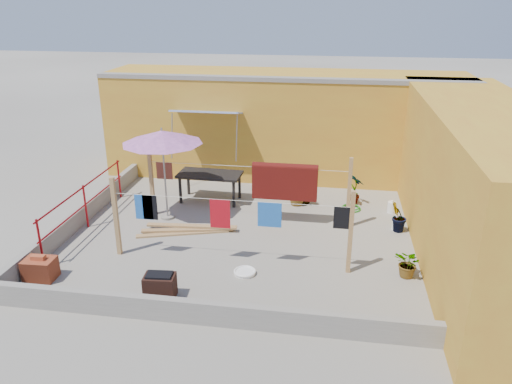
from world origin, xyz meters
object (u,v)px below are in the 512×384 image
white_basin (245,272)px  water_jug_a (397,223)px  green_hose (351,208)px  plant_back_a (298,192)px  brazier (160,286)px  outdoor_table (210,176)px  brick_stack (40,269)px  water_jug_b (392,207)px  patio_umbrella (162,138)px

white_basin → water_jug_a: bearing=39.0°
green_hose → plant_back_a: 1.49m
plant_back_a → brazier: bearing=-113.8°
brazier → outdoor_table: bearing=92.8°
outdoor_table → brazier: outdoor_table is taller
green_hose → brick_stack: bearing=-143.7°
water_jug_b → plant_back_a: 2.51m
patio_umbrella → water_jug_a: (5.77, 0.22, -1.99)m
white_basin → green_hose: size_ratio=0.86×
patio_umbrella → brick_stack: size_ratio=3.84×
brick_stack → green_hose: (6.26, 4.60, -0.19)m
brick_stack → white_basin: bearing=11.6°
brick_stack → plant_back_a: plant_back_a is taller
white_basin → water_jug_b: 4.95m
green_hose → water_jug_a: bearing=-45.5°
brick_stack → patio_umbrella: bearing=64.4°
white_basin → water_jug_b: (3.28, 3.71, 0.11)m
white_basin → green_hose: bearing=59.5°
outdoor_table → water_jug_a: size_ratio=4.96×
brazier → white_basin: (1.42, 1.12, -0.21)m
patio_umbrella → water_jug_b: (5.75, 1.26, -1.99)m
outdoor_table → plant_back_a: 2.47m
patio_umbrella → brick_stack: 4.11m
brick_stack → brazier: size_ratio=1.03×
brick_stack → white_basin: size_ratio=1.34×
brick_stack → brazier: bearing=-6.3°
outdoor_table → brazier: size_ratio=2.90×
brick_stack → plant_back_a: size_ratio=0.82×
brazier → white_basin: brazier is taller
outdoor_table → brick_stack: (-2.38, -4.61, -0.50)m
water_jug_a → plant_back_a: plant_back_a is taller
plant_back_a → patio_umbrella: bearing=-156.3°
white_basin → water_jug_a: water_jug_a is taller
brazier → water_jug_b: size_ratio=1.76×
white_basin → green_hose: white_basin is taller
brazier → plant_back_a: (2.20, 4.99, 0.12)m
brazier → green_hose: (3.64, 4.89, -0.22)m
patio_umbrella → white_basin: size_ratio=5.13×
white_basin → green_hose: 4.38m
patio_umbrella → outdoor_table: patio_umbrella is taller
brick_stack → water_jug_a: brick_stack is taller
patio_umbrella → brick_stack: patio_umbrella is taller
white_basin → water_jug_b: bearing=48.6°
brick_stack → green_hose: bearing=36.3°
green_hose → outdoor_table: bearing=179.8°
plant_back_a → green_hose: bearing=-4.3°
brazier → plant_back_a: bearing=66.2°
patio_umbrella → green_hose: patio_umbrella is taller
water_jug_b → plant_back_a: size_ratio=0.46×
water_jug_b → green_hose: bearing=176.8°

